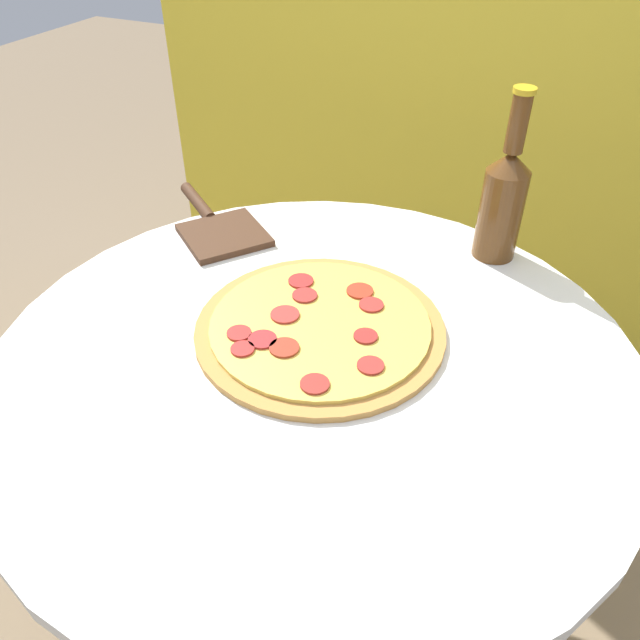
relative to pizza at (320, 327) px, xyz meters
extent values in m
plane|color=#7A664C|center=(0.01, -0.04, -0.71)|extent=(8.00, 8.00, 0.00)
cylinder|color=silver|center=(0.01, -0.04, -0.70)|extent=(0.46, 0.46, 0.02)
cylinder|color=silver|center=(0.01, -0.04, -0.36)|extent=(0.08, 0.08, 0.66)
cylinder|color=silver|center=(0.01, -0.04, -0.02)|extent=(0.88, 0.88, 0.02)
cube|color=gold|center=(0.01, 0.88, 0.22)|extent=(1.75, 0.04, 1.86)
cylinder|color=#B77F3D|center=(0.00, 0.00, 0.00)|extent=(0.35, 0.35, 0.01)
cylinder|color=#E0BC4C|center=(0.00, 0.00, 0.01)|extent=(0.31, 0.31, 0.01)
cylinder|color=#A62E29|center=(-0.05, -0.01, 0.01)|extent=(0.04, 0.04, 0.00)
cylinder|color=#A72623|center=(-0.07, -0.10, 0.01)|extent=(0.03, 0.03, 0.00)
cylinder|color=maroon|center=(-0.09, -0.07, 0.01)|extent=(0.03, 0.03, 0.00)
cylinder|color=#A22F1C|center=(0.02, 0.09, 0.01)|extent=(0.04, 0.04, 0.00)
cylinder|color=#A82B26|center=(0.05, 0.07, 0.01)|extent=(0.04, 0.04, 0.00)
cylinder|color=maroon|center=(-0.05, -0.07, 0.01)|extent=(0.04, 0.04, 0.00)
cylinder|color=maroon|center=(0.10, -0.06, 0.01)|extent=(0.04, 0.04, 0.00)
cylinder|color=maroon|center=(-0.07, 0.08, 0.01)|extent=(0.04, 0.04, 0.00)
cylinder|color=maroon|center=(0.05, -0.12, 0.01)|extent=(0.04, 0.04, 0.00)
cylinder|color=maroon|center=(-0.02, -0.07, 0.01)|extent=(0.04, 0.04, 0.00)
cylinder|color=maroon|center=(-0.05, 0.05, 0.01)|extent=(0.04, 0.04, 0.00)
cylinder|color=maroon|center=(0.07, 0.00, 0.01)|extent=(0.03, 0.03, 0.00)
cylinder|color=#563314|center=(0.18, 0.31, 0.07)|extent=(0.07, 0.07, 0.15)
cone|color=#563314|center=(0.18, 0.31, 0.16)|extent=(0.07, 0.07, 0.03)
cylinder|color=#563314|center=(0.18, 0.31, 0.22)|extent=(0.03, 0.03, 0.09)
cylinder|color=gold|center=(0.18, 0.31, 0.26)|extent=(0.03, 0.03, 0.01)
cube|color=#422819|center=(-0.26, 0.17, 0.00)|extent=(0.19, 0.19, 0.01)
cylinder|color=#422819|center=(-0.37, 0.25, 0.00)|extent=(0.13, 0.10, 0.02)
camera|label=1|loc=(0.29, -0.62, 0.55)|focal=35.00mm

